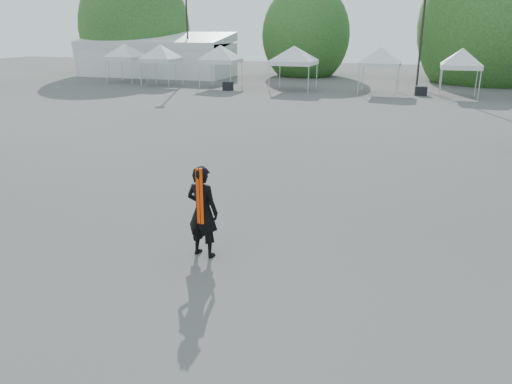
% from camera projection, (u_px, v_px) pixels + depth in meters
% --- Properties ---
extents(ground, '(120.00, 120.00, 0.00)m').
position_uv_depth(ground, '(259.00, 231.00, 12.06)').
color(ground, '#474442').
rests_on(ground, ground).
extents(marquee, '(15.00, 6.25, 4.23)m').
position_uv_depth(marquee, '(156.00, 56.00, 49.51)').
color(marquee, silver).
rests_on(marquee, ground).
extents(light_pole_west, '(0.60, 0.25, 10.30)m').
position_uv_depth(light_pole_west, '(187.00, 15.00, 46.23)').
color(light_pole_west, black).
rests_on(light_pole_west, ground).
extents(light_pole_east, '(0.60, 0.25, 9.80)m').
position_uv_depth(light_pole_east, '(424.00, 16.00, 38.30)').
color(light_pole_east, black).
rests_on(light_pole_east, ground).
extents(tree_far_w, '(4.80, 4.80, 7.30)m').
position_uv_depth(tree_far_w, '(135.00, 29.00, 52.59)').
color(tree_far_w, '#382314').
rests_on(tree_far_w, ground).
extents(tree_mid_w, '(4.16, 4.16, 6.33)m').
position_uv_depth(tree_mid_w, '(306.00, 35.00, 49.27)').
color(tree_mid_w, '#382314').
rests_on(tree_mid_w, ground).
extents(tree_mid_e, '(5.12, 5.12, 7.79)m').
position_uv_depth(tree_mid_e, '(496.00, 25.00, 43.05)').
color(tree_mid_e, '#382314').
rests_on(tree_mid_e, ground).
extents(tent_a, '(3.88, 3.88, 3.88)m').
position_uv_depth(tent_a, '(125.00, 47.00, 43.53)').
color(tent_a, silver).
rests_on(tent_a, ground).
extents(tent_b, '(3.87, 3.87, 3.88)m').
position_uv_depth(tent_b, '(160.00, 48.00, 41.08)').
color(tent_b, silver).
rests_on(tent_b, ground).
extents(tent_c, '(4.03, 4.03, 3.88)m').
position_uv_depth(tent_c, '(220.00, 49.00, 39.74)').
color(tent_c, silver).
rests_on(tent_c, ground).
extents(tent_d, '(4.58, 4.58, 3.88)m').
position_uv_depth(tent_d, '(294.00, 49.00, 37.97)').
color(tent_d, silver).
rests_on(tent_d, ground).
extents(tent_e, '(4.03, 4.03, 3.88)m').
position_uv_depth(tent_e, '(381.00, 51.00, 36.10)').
color(tent_e, silver).
rests_on(tent_e, ground).
extents(tent_f, '(3.74, 3.74, 3.88)m').
position_uv_depth(tent_f, '(463.00, 52.00, 34.07)').
color(tent_f, silver).
rests_on(tent_f, ground).
extents(man, '(0.80, 0.60, 2.00)m').
position_uv_depth(man, '(203.00, 211.00, 10.48)').
color(man, black).
rests_on(man, ground).
extents(crate_west, '(0.95, 0.82, 0.63)m').
position_uv_depth(crate_west, '(228.00, 86.00, 38.72)').
color(crate_west, black).
rests_on(crate_west, ground).
extents(crate_mid, '(0.88, 0.70, 0.65)m').
position_uv_depth(crate_mid, '(421.00, 91.00, 35.81)').
color(crate_mid, black).
rests_on(crate_mid, ground).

